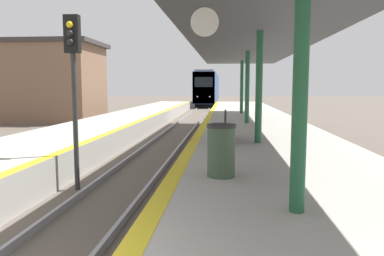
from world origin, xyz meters
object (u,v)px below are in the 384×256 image
at_px(train, 208,88).
at_px(signal_near, 73,69).
at_px(trash_bin, 221,150).
at_px(bench, 221,125).

xyz_separation_m(train, signal_near, (-1.07, -45.87, 0.67)).
bearing_deg(trash_bin, signal_near, 152.25).
relative_size(train, trash_bin, 22.87).
xyz_separation_m(trash_bin, bench, (-0.06, 4.70, -0.00)).
relative_size(train, bench, 12.32).
height_order(signal_near, bench, signal_near).
bearing_deg(train, signal_near, -91.33).
xyz_separation_m(signal_near, bench, (3.55, 2.80, -1.62)).
relative_size(train, signal_near, 5.29).
height_order(train, bench, train).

